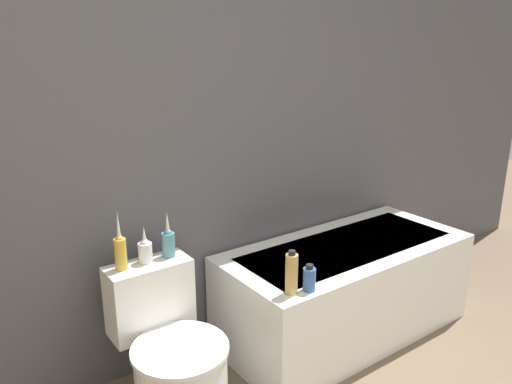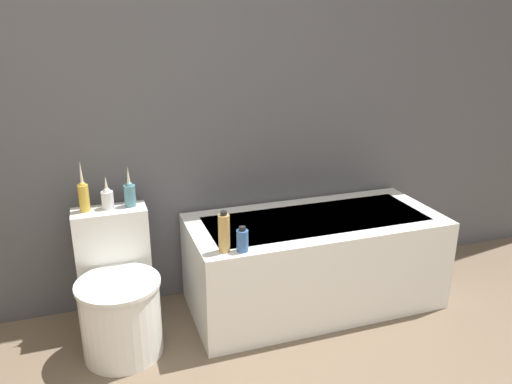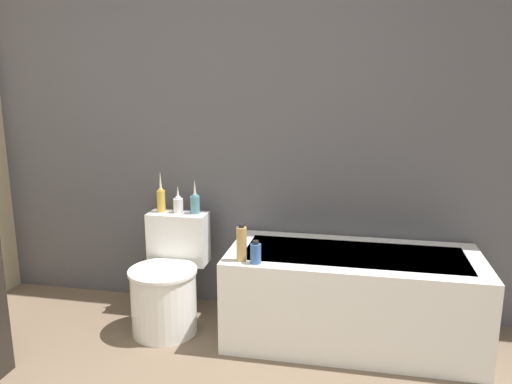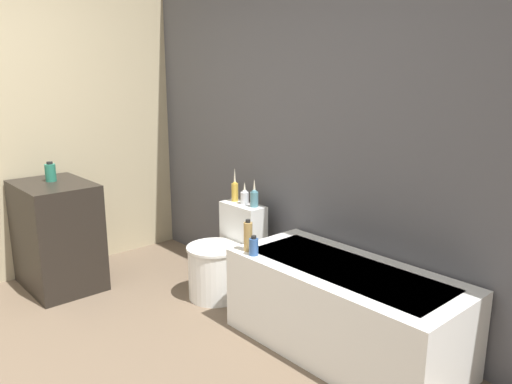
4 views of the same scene
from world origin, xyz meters
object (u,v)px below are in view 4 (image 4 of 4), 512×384
object	(u,v)px
soap_bottle_glass	(50,172)
bathtub	(344,309)
vase_gold	(235,190)
shampoo_bottle_short	(254,246)
toilet	(222,259)
vase_bronze	(254,197)
shampoo_bottle_tall	(248,236)
vase_silver	(245,196)

from	to	relation	value
soap_bottle_glass	bathtub	bearing A→B (deg)	22.60
vase_gold	shampoo_bottle_short	distance (m)	0.86
vase_gold	toilet	bearing A→B (deg)	-63.00
soap_bottle_glass	vase_bronze	world-z (taller)	soap_bottle_glass
bathtub	vase_gold	world-z (taller)	vase_gold
toilet	vase_bronze	world-z (taller)	vase_bronze
vase_gold	shampoo_bottle_tall	bearing A→B (deg)	-32.80
vase_gold	shampoo_bottle_short	bearing A→B (deg)	-31.14
toilet	soap_bottle_glass	xyz separation A→B (m)	(-1.08, -0.86, 0.64)
soap_bottle_glass	toilet	bearing A→B (deg)	38.66
vase_gold	vase_silver	xyz separation A→B (m)	(0.12, 0.00, -0.03)
vase_bronze	shampoo_bottle_tall	bearing A→B (deg)	-45.51
soap_bottle_glass	vase_silver	xyz separation A→B (m)	(1.08, 1.09, -0.17)
vase_silver	shampoo_bottle_short	xyz separation A→B (m)	(0.61, -0.44, -0.15)
shampoo_bottle_tall	vase_bronze	bearing A→B (deg)	134.49
vase_bronze	toilet	bearing A→B (deg)	-116.82
vase_silver	soap_bottle_glass	bearing A→B (deg)	-134.58
vase_bronze	shampoo_bottle_tall	distance (m)	0.59
toilet	shampoo_bottle_short	distance (m)	0.72
vase_gold	vase_silver	world-z (taller)	vase_gold
bathtub	vase_bronze	distance (m)	1.15
soap_bottle_glass	shampoo_bottle_tall	xyz separation A→B (m)	(1.60, 0.68, -0.28)
vase_bronze	shampoo_bottle_short	xyz separation A→B (m)	(0.49, -0.44, -0.16)
toilet	shampoo_bottle_short	xyz separation A→B (m)	(0.61, -0.21, 0.32)
shampoo_bottle_tall	vase_gold	bearing A→B (deg)	147.20
vase_silver	toilet	bearing A→B (deg)	-90.00
vase_silver	bathtub	bearing A→B (deg)	-8.51
shampoo_bottle_tall	toilet	bearing A→B (deg)	160.65
bathtub	toilet	size ratio (longest dim) A/B	2.13
soap_bottle_glass	shampoo_bottle_tall	size ratio (longest dim) A/B	0.73
bathtub	vase_silver	size ratio (longest dim) A/B	8.30
vase_gold	vase_bronze	size ratio (longest dim) A/B	1.24
toilet	shampoo_bottle_tall	size ratio (longest dim) A/B	3.24
shampoo_bottle_short	bathtub	bearing A→B (deg)	26.99
toilet	shampoo_bottle_tall	bearing A→B (deg)	-19.35
toilet	bathtub	bearing A→B (deg)	3.07
soap_bottle_glass	shampoo_bottle_short	size ratio (longest dim) A/B	1.19
shampoo_bottle_tall	shampoo_bottle_short	size ratio (longest dim) A/B	1.63
soap_bottle_glass	shampoo_bottle_tall	distance (m)	1.76
bathtub	vase_gold	bearing A→B (deg)	172.42
shampoo_bottle_tall	vase_silver	bearing A→B (deg)	141.54
shampoo_bottle_tall	soap_bottle_glass	bearing A→B (deg)	-157.02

